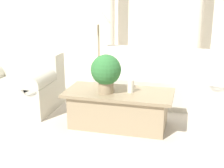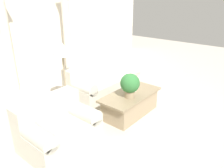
{
  "view_description": "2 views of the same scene",
  "coord_description": "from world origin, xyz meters",
  "views": [
    {
      "loc": [
        0.76,
        -4.28,
        1.75
      ],
      "look_at": [
        -0.28,
        -0.25,
        0.49
      ],
      "focal_mm": 50.0,
      "sensor_mm": 36.0,
      "label": 1
    },
    {
      "loc": [
        -3.55,
        -2.85,
        2.4
      ],
      "look_at": [
        -0.25,
        -0.11,
        0.63
      ],
      "focal_mm": 35.0,
      "sensor_mm": 36.0,
      "label": 2
    }
  ],
  "objects": [
    {
      "name": "pillar_candle",
      "position": [
        0.03,
        -0.5,
        0.56
      ],
      "size": [
        0.08,
        0.08,
        0.17
      ],
      "color": "silver",
      "rests_on": "coffee_table"
    },
    {
      "name": "wall_back",
      "position": [
        0.0,
        3.05,
        1.6
      ],
      "size": [
        10.0,
        0.06,
        3.2
      ],
      "color": "silver",
      "rests_on": "ground_plane"
    },
    {
      "name": "loveseat",
      "position": [
        -1.77,
        -0.19,
        0.35
      ],
      "size": [
        1.17,
        0.89,
        0.82
      ],
      "color": "beige",
      "rests_on": "ground_plane"
    },
    {
      "name": "floor_lamp",
      "position": [
        -0.79,
        0.79,
        1.29
      ],
      "size": [
        0.42,
        0.42,
        1.49
      ],
      "color": "gray",
      "rests_on": "ground_plane"
    },
    {
      "name": "column_right",
      "position": [
        0.83,
        2.59,
        1.27
      ],
      "size": [
        0.32,
        0.32,
        2.49
      ],
      "color": "beige",
      "rests_on": "ground_plane"
    },
    {
      "name": "potted_plant",
      "position": [
        -0.27,
        -0.59,
        0.76
      ],
      "size": [
        0.39,
        0.39,
        0.5
      ],
      "color": "#937F60",
      "rests_on": "coffee_table"
    },
    {
      "name": "ground_plane",
      "position": [
        0.0,
        0.0,
        0.0
      ],
      "size": [
        16.0,
        16.0,
        0.0
      ],
      "primitive_type": "plane",
      "color": "#BCB2A3"
    },
    {
      "name": "column_left",
      "position": [
        -1.07,
        2.59,
        1.27
      ],
      "size": [
        0.32,
        0.32,
        2.49
      ],
      "color": "beige",
      "rests_on": "ground_plane"
    },
    {
      "name": "coffee_table",
      "position": [
        -0.12,
        -0.51,
        0.24
      ],
      "size": [
        1.41,
        0.67,
        0.48
      ],
      "color": "#998466",
      "rests_on": "ground_plane"
    },
    {
      "name": "sofa_long",
      "position": [
        0.31,
        0.64,
        0.34
      ],
      "size": [
        1.99,
        0.89,
        0.82
      ],
      "color": "beige",
      "rests_on": "ground_plane"
    }
  ]
}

